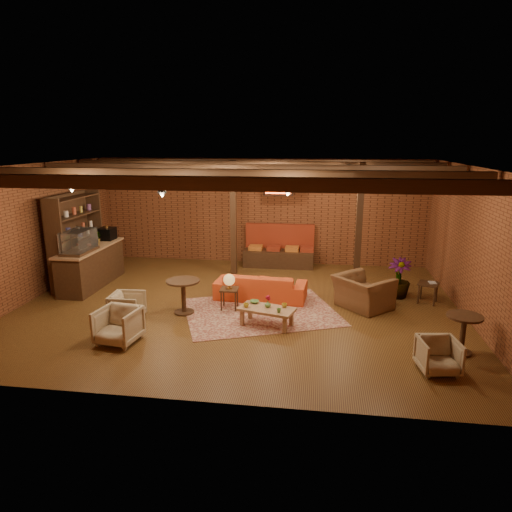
# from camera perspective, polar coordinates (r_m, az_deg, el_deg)

# --- Properties ---
(floor) EXTENTS (10.00, 10.00, 0.00)m
(floor) POSITION_cam_1_polar(r_m,az_deg,el_deg) (10.65, -2.17, -6.26)
(floor) COLOR #381D0E
(floor) RESTS_ON ground
(ceiling) EXTENTS (10.00, 8.00, 0.02)m
(ceiling) POSITION_cam_1_polar(r_m,az_deg,el_deg) (9.98, -2.35, 11.20)
(ceiling) COLOR black
(ceiling) RESTS_ON wall_back
(wall_back) EXTENTS (10.00, 0.02, 3.20)m
(wall_back) POSITION_cam_1_polar(r_m,az_deg,el_deg) (14.08, 0.65, 5.59)
(wall_back) COLOR brown
(wall_back) RESTS_ON ground
(wall_front) EXTENTS (10.00, 0.02, 3.20)m
(wall_front) POSITION_cam_1_polar(r_m,az_deg,el_deg) (6.44, -8.61, -5.29)
(wall_front) COLOR brown
(wall_front) RESTS_ON ground
(wall_left) EXTENTS (0.02, 8.00, 3.20)m
(wall_left) POSITION_cam_1_polar(r_m,az_deg,el_deg) (12.12, -26.24, 2.66)
(wall_left) COLOR brown
(wall_left) RESTS_ON ground
(wall_right) EXTENTS (0.02, 8.00, 3.20)m
(wall_right) POSITION_cam_1_polar(r_m,az_deg,el_deg) (10.54, 25.59, 1.17)
(wall_right) COLOR brown
(wall_right) RESTS_ON ground
(ceiling_beams) EXTENTS (9.80, 6.40, 0.22)m
(ceiling_beams) POSITION_cam_1_polar(r_m,az_deg,el_deg) (9.99, -2.34, 10.52)
(ceiling_beams) COLOR #311B10
(ceiling_beams) RESTS_ON ceiling
(ceiling_pipe) EXTENTS (9.60, 0.12, 0.12)m
(ceiling_pipe) POSITION_cam_1_polar(r_m,az_deg,el_deg) (11.58, -0.89, 9.91)
(ceiling_pipe) COLOR black
(ceiling_pipe) RESTS_ON ceiling
(post_left) EXTENTS (0.16, 0.16, 3.20)m
(post_left) POSITION_cam_1_polar(r_m,az_deg,el_deg) (12.81, -2.84, 4.69)
(post_left) COLOR #311B10
(post_left) RESTS_ON ground
(post_right) EXTENTS (0.16, 0.16, 3.20)m
(post_right) POSITION_cam_1_polar(r_m,az_deg,el_deg) (12.04, 12.75, 3.73)
(post_right) COLOR #311B10
(post_right) RESTS_ON ground
(service_counter) EXTENTS (0.80, 2.50, 1.60)m
(service_counter) POSITION_cam_1_polar(r_m,az_deg,el_deg) (12.65, -19.97, 0.01)
(service_counter) COLOR #311B10
(service_counter) RESTS_ON ground
(plant_counter) EXTENTS (0.35, 0.39, 0.30)m
(plant_counter) POSITION_cam_1_polar(r_m,az_deg,el_deg) (12.69, -19.32, 2.05)
(plant_counter) COLOR #337F33
(plant_counter) RESTS_ON service_counter
(shelving_hutch) EXTENTS (0.52, 2.00, 2.40)m
(shelving_hutch) POSITION_cam_1_polar(r_m,az_deg,el_deg) (12.84, -21.50, 1.91)
(shelving_hutch) COLOR #311B10
(shelving_hutch) RESTS_ON ground
(banquette) EXTENTS (2.10, 0.70, 1.00)m
(banquette) POSITION_cam_1_polar(r_m,az_deg,el_deg) (13.79, 2.87, 0.73)
(banquette) COLOR maroon
(banquette) RESTS_ON ground
(service_sign) EXTENTS (0.86, 0.06, 0.30)m
(service_sign) POSITION_cam_1_polar(r_m,az_deg,el_deg) (13.03, 2.78, 8.19)
(service_sign) COLOR #FE4919
(service_sign) RESTS_ON ceiling
(ceiling_spotlights) EXTENTS (6.40, 4.40, 0.28)m
(ceiling_spotlights) POSITION_cam_1_polar(r_m,az_deg,el_deg) (10.00, -2.33, 9.26)
(ceiling_spotlights) COLOR black
(ceiling_spotlights) RESTS_ON ceiling
(rug) EXTENTS (3.96, 3.53, 0.01)m
(rug) POSITION_cam_1_polar(r_m,az_deg,el_deg) (10.29, 0.55, -6.97)
(rug) COLOR maroon
(rug) RESTS_ON floor
(sofa) EXTENTS (2.23, 1.00, 0.64)m
(sofa) POSITION_cam_1_polar(r_m,az_deg,el_deg) (11.01, 0.59, -3.80)
(sofa) COLOR #CC431C
(sofa) RESTS_ON floor
(coffee_table) EXTENTS (1.24, 0.84, 0.64)m
(coffee_table) POSITION_cam_1_polar(r_m,az_deg,el_deg) (9.46, 1.32, -6.73)
(coffee_table) COLOR brown
(coffee_table) RESTS_ON floor
(side_table_lamp) EXTENTS (0.41, 0.41, 0.83)m
(side_table_lamp) POSITION_cam_1_polar(r_m,az_deg,el_deg) (10.28, -3.37, -3.33)
(side_table_lamp) COLOR #311B10
(side_table_lamp) RESTS_ON floor
(round_table_left) EXTENTS (0.73, 0.73, 0.76)m
(round_table_left) POSITION_cam_1_polar(r_m,az_deg,el_deg) (10.18, -9.07, -4.33)
(round_table_left) COLOR #311B10
(round_table_left) RESTS_ON floor
(armchair_a) EXTENTS (0.63, 0.67, 0.66)m
(armchair_a) POSITION_cam_1_polar(r_m,az_deg,el_deg) (10.12, -15.80, -5.94)
(armchair_a) COLOR beige
(armchair_a) RESTS_ON floor
(armchair_b) EXTENTS (0.82, 0.78, 0.75)m
(armchair_b) POSITION_cam_1_polar(r_m,az_deg,el_deg) (9.07, -16.85, -8.12)
(armchair_b) COLOR beige
(armchair_b) RESTS_ON floor
(armchair_right) EXTENTS (1.33, 1.36, 1.01)m
(armchair_right) POSITION_cam_1_polar(r_m,az_deg,el_deg) (10.64, 13.27, -3.78)
(armchair_right) COLOR brown
(armchair_right) RESTS_ON floor
(side_table_book) EXTENTS (0.57, 0.57, 0.51)m
(side_table_book) POSITION_cam_1_polar(r_m,az_deg,el_deg) (11.44, 20.75, -3.33)
(side_table_book) COLOR #311B10
(side_table_book) RESTS_ON floor
(round_table_right) EXTENTS (0.62, 0.62, 0.73)m
(round_table_right) POSITION_cam_1_polar(r_m,az_deg,el_deg) (9.02, 24.51, -8.20)
(round_table_right) COLOR #311B10
(round_table_right) RESTS_ON floor
(armchair_far) EXTENTS (0.69, 0.66, 0.64)m
(armchair_far) POSITION_cam_1_polar(r_m,az_deg,el_deg) (8.25, 21.87, -11.31)
(armchair_far) COLOR beige
(armchair_far) RESTS_ON floor
(plant_tall) EXTENTS (1.90, 1.90, 2.93)m
(plant_tall) POSITION_cam_1_polar(r_m,az_deg,el_deg) (11.35, 17.78, 2.06)
(plant_tall) COLOR #4C7F4C
(plant_tall) RESTS_ON floor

